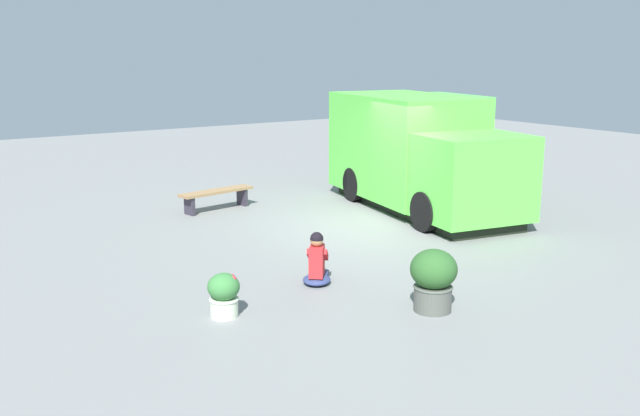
% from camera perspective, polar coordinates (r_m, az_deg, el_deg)
% --- Properties ---
extents(ground_plane, '(40.00, 40.00, 0.00)m').
position_cam_1_polar(ground_plane, '(14.92, 4.04, -1.49)').
color(ground_plane, slate).
extents(food_truck, '(3.57, 5.87, 2.59)m').
position_cam_1_polar(food_truck, '(16.49, 7.97, 4.13)').
color(food_truck, '#5BD446').
rests_on(food_truck, ground_plane).
extents(person_customer, '(0.70, 0.76, 0.85)m').
position_cam_1_polar(person_customer, '(11.23, -0.25, -4.50)').
color(person_customer, navy).
rests_on(person_customer, ground_plane).
extents(planter_flowering_near, '(0.45, 0.45, 0.62)m').
position_cam_1_polar(planter_flowering_near, '(9.96, -7.73, -6.86)').
color(planter_flowering_near, beige).
rests_on(planter_flowering_near, ground_plane).
extents(planter_flowering_far, '(0.67, 0.67, 0.90)m').
position_cam_1_polar(planter_flowering_far, '(10.16, 9.11, -5.58)').
color(planter_flowering_far, '#4F524B').
rests_on(planter_flowering_far, ground_plane).
extents(plaza_bench, '(1.87, 0.68, 0.47)m').
position_cam_1_polar(plaza_bench, '(16.51, -8.33, 1.06)').
color(plaza_bench, olive).
rests_on(plaza_bench, ground_plane).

